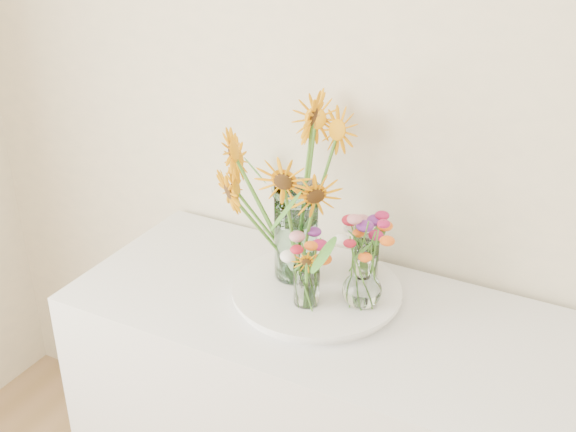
# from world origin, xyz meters

# --- Properties ---
(tray) EXTENTS (0.43, 0.43, 0.02)m
(tray) POSITION_xyz_m (-0.57, 1.97, 0.91)
(tray) COLOR white
(tray) RESTS_ON counter
(mason_jar) EXTENTS (0.14, 0.14, 0.27)m
(mason_jar) POSITION_xyz_m (-0.65, 2.00, 1.06)
(mason_jar) COLOR #A3D2C2
(mason_jar) RESTS_ON tray
(sunflower_bouquet) EXTENTS (0.88, 0.88, 0.53)m
(sunflower_bouquet) POSITION_xyz_m (-0.65, 2.00, 1.19)
(sunflower_bouquet) COLOR orange
(sunflower_bouquet) RESTS_ON tray
(small_vase_a) EXTENTS (0.08, 0.08, 0.11)m
(small_vase_a) POSITION_xyz_m (-0.56, 1.89, 0.98)
(small_vase_a) COLOR white
(small_vase_a) RESTS_ON tray
(wildflower_posy_a) EXTENTS (0.17, 0.17, 0.20)m
(wildflower_posy_a) POSITION_xyz_m (-0.56, 1.89, 1.03)
(wildflower_posy_a) COLOR orange
(wildflower_posy_a) RESTS_ON tray
(small_vase_b) EXTENTS (0.11, 0.11, 0.15)m
(small_vase_b) POSITION_xyz_m (-0.43, 1.96, 1.00)
(small_vase_b) COLOR white
(small_vase_b) RESTS_ON tray
(wildflower_posy_b) EXTENTS (0.19, 0.19, 0.24)m
(wildflower_posy_b) POSITION_xyz_m (-0.43, 1.96, 1.04)
(wildflower_posy_b) COLOR orange
(wildflower_posy_b) RESTS_ON tray
(small_vase_c) EXTENTS (0.08, 0.08, 0.13)m
(small_vase_c) POSITION_xyz_m (-0.47, 2.08, 0.99)
(small_vase_c) COLOR white
(small_vase_c) RESTS_ON tray
(wildflower_posy_c) EXTENTS (0.20, 0.20, 0.22)m
(wildflower_posy_c) POSITION_xyz_m (-0.47, 2.08, 1.03)
(wildflower_posy_c) COLOR orange
(wildflower_posy_c) RESTS_ON tray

